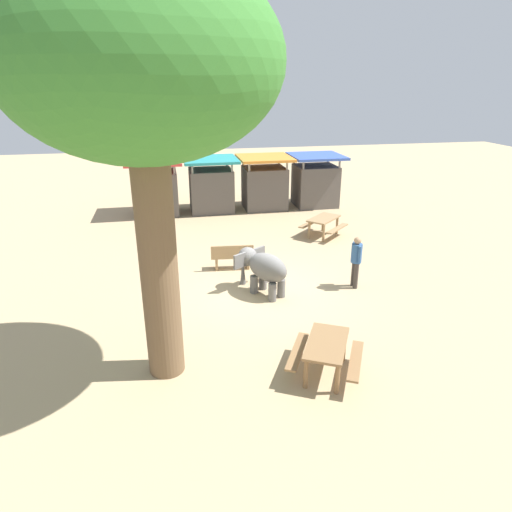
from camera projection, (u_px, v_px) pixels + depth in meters
The scene contains 12 objects.
ground_plane at pixel (258, 291), 13.54m from camera, with size 60.00×60.00×0.00m, color tan.
elephant at pixel (263, 267), 13.17m from camera, with size 1.62×1.76×1.28m.
person_handler at pixel (356, 258), 13.49m from camera, with size 0.32×0.51×1.62m.
shade_tree_main at pixel (142, 69), 7.68m from camera, with size 4.97×4.56×8.00m.
wooden_bench at pixel (232, 256), 14.95m from camera, with size 1.43×0.53×0.88m.
picnic_table_near at pixel (324, 222), 18.11m from camera, with size 2.11×2.11×0.78m.
picnic_table_far at pixel (326, 350), 9.55m from camera, with size 2.01×2.02×0.78m.
market_stall_red at pixel (156, 190), 21.01m from camera, with size 2.50×2.50×2.52m.
market_stall_teal at pixel (211, 188), 21.48m from camera, with size 2.50×2.50×2.52m.
market_stall_orange at pixel (264, 185), 21.96m from camera, with size 2.50×2.50×2.52m.
market_stall_blue at pixel (315, 183), 22.43m from camera, with size 2.50×2.50×2.52m.
feed_bucket at pixel (266, 276), 14.21m from camera, with size 0.36×0.36×0.32m, color gray.
Camera 1 is at (-2.45, -11.97, 5.93)m, focal length 31.60 mm.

